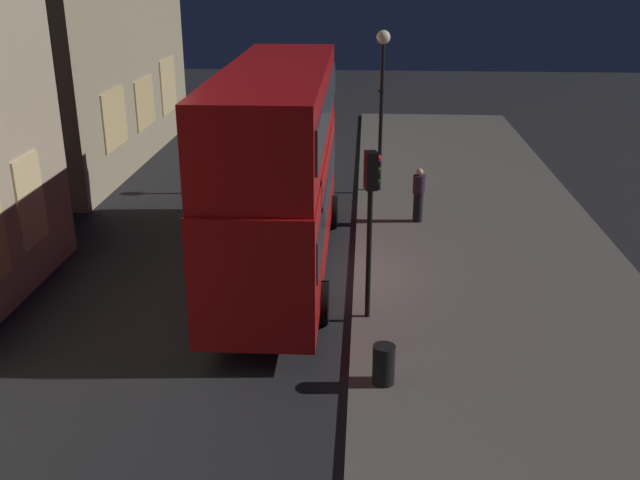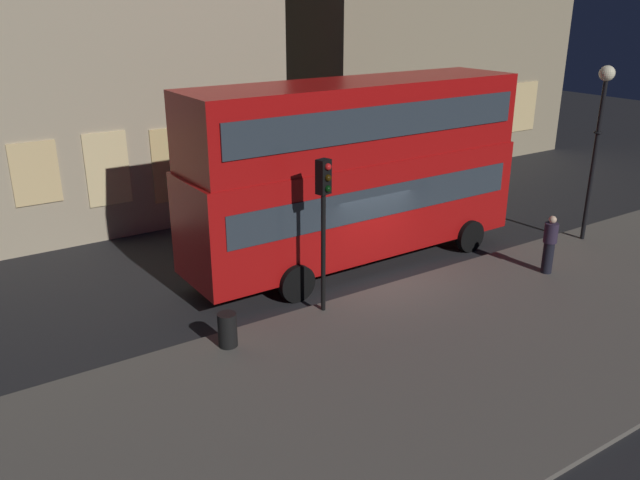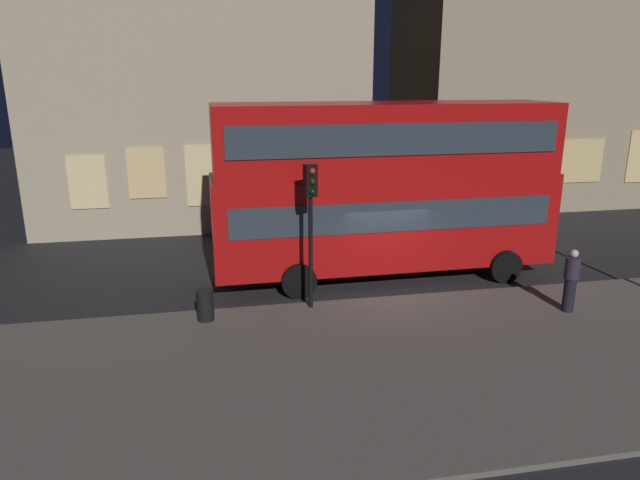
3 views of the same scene
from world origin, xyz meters
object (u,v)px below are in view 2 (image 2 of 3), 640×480
street_lamp (600,118)px  pedestrian (549,244)px  traffic_light_near_kerb (324,204)px  double_decker_bus (357,165)px  litter_bin (228,330)px

street_lamp → pedestrian: size_ratio=3.24×
traffic_light_near_kerb → pedestrian: (6.82, -1.58, -1.97)m
pedestrian → street_lamp: bearing=-119.1°
double_decker_bus → traffic_light_near_kerb: size_ratio=2.73×
traffic_light_near_kerb → street_lamp: size_ratio=0.70×
double_decker_bus → street_lamp: street_lamp is taller
traffic_light_near_kerb → litter_bin: (-2.87, -0.31, -2.45)m
pedestrian → litter_bin: pedestrian is taller
double_decker_bus → pedestrian: size_ratio=6.21×
double_decker_bus → street_lamp: 8.02m
traffic_light_near_kerb → pedestrian: bearing=-26.3°
double_decker_bus → litter_bin: 6.75m
pedestrian → litter_bin: size_ratio=2.13×
litter_bin → pedestrian: bearing=-7.5°
traffic_light_near_kerb → litter_bin: 3.78m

